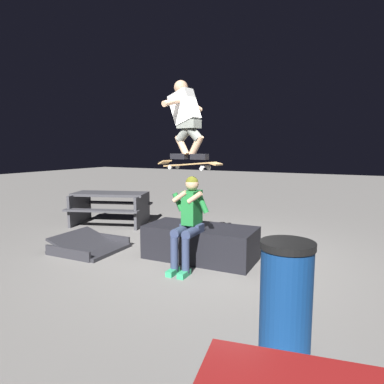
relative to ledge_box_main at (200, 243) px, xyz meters
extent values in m
plane|color=slate|center=(-0.01, -0.12, -0.27)|extent=(40.00, 40.00, 0.00)
cube|color=black|center=(0.00, 0.00, 0.00)|extent=(1.80, 0.87, 0.54)
cube|color=#2D3856|center=(-0.03, 0.36, 0.33)|extent=(0.32, 0.20, 0.12)
cube|color=#1E7233|center=(-0.03, 0.36, 0.64)|extent=(0.21, 0.35, 0.50)
sphere|color=tan|center=(-0.03, 0.36, 0.99)|extent=(0.20, 0.20, 0.20)
sphere|color=#5C6019|center=(-0.03, 0.36, 1.01)|extent=(0.19, 0.19, 0.19)
cylinder|color=#1E7233|center=(-0.23, 0.41, 0.71)|extent=(0.19, 0.09, 0.29)
cylinder|color=tan|center=(-0.16, 0.51, 0.81)|extent=(0.24, 0.08, 0.19)
cylinder|color=#1E7233|center=(0.17, 0.42, 0.71)|extent=(0.19, 0.09, 0.29)
cylinder|color=tan|center=(0.08, 0.52, 0.81)|extent=(0.24, 0.08, 0.19)
cylinder|color=#2D3856|center=(-0.13, 0.55, 0.31)|extent=(0.15, 0.40, 0.14)
cylinder|color=#2D3856|center=(-0.14, 0.75, 0.02)|extent=(0.11, 0.11, 0.50)
cube|color=#2D9E66|center=(-0.14, 0.80, -0.23)|extent=(0.11, 0.26, 0.08)
cylinder|color=#2D3856|center=(0.05, 0.56, 0.31)|extent=(0.15, 0.40, 0.14)
cylinder|color=#2D3856|center=(0.04, 0.76, 0.02)|extent=(0.11, 0.11, 0.50)
cube|color=#2D9E66|center=(0.04, 0.81, -0.23)|extent=(0.11, 0.26, 0.08)
cube|color=#AD8451|center=(-0.04, 0.46, 1.29)|extent=(0.82, 0.31, 0.09)
cube|color=#AD8451|center=(0.41, 0.40, 1.31)|extent=(0.14, 0.21, 0.06)
cube|color=#AD8451|center=(-0.48, 0.52, 1.31)|extent=(0.15, 0.21, 0.05)
cube|color=#99999E|center=(0.24, 0.42, 1.26)|extent=(0.08, 0.17, 0.03)
cylinder|color=white|center=(0.25, 0.51, 1.24)|extent=(0.06, 0.04, 0.05)
cylinder|color=white|center=(0.23, 0.33, 1.24)|extent=(0.06, 0.04, 0.05)
cube|color=#99999E|center=(-0.32, 0.50, 1.26)|extent=(0.08, 0.17, 0.03)
cylinder|color=white|center=(-0.30, 0.59, 1.24)|extent=(0.06, 0.04, 0.05)
cylinder|color=white|center=(-0.33, 0.41, 1.24)|extent=(0.06, 0.04, 0.05)
cube|color=black|center=(0.14, 0.44, 1.40)|extent=(0.27, 0.13, 0.08)
cube|color=black|center=(-0.22, 0.49, 1.40)|extent=(0.27, 0.13, 0.08)
cylinder|color=tan|center=(0.09, 0.44, 1.56)|extent=(0.25, 0.13, 0.31)
cylinder|color=slate|center=(0.01, 0.45, 1.76)|extent=(0.35, 0.17, 0.33)
cylinder|color=tan|center=(-0.16, 0.48, 1.56)|extent=(0.25, 0.13, 0.31)
cylinder|color=slate|center=(-0.09, 0.47, 1.76)|extent=(0.35, 0.17, 0.33)
cube|color=slate|center=(-0.04, 0.46, 1.86)|extent=(0.32, 0.24, 0.12)
cube|color=white|center=(0.04, 0.45, 2.10)|extent=(0.48, 0.28, 0.52)
sphere|color=tan|center=(0.10, 0.44, 2.38)|extent=(0.20, 0.20, 0.20)
cylinder|color=tan|center=(0.09, 0.67, 2.16)|extent=(0.14, 0.45, 0.19)
cylinder|color=tan|center=(0.03, 0.23, 2.16)|extent=(0.14, 0.45, 0.19)
cube|color=#28282D|center=(1.92, 0.49, -0.24)|extent=(1.09, 1.03, 0.06)
cube|color=#28282D|center=(1.92, 0.49, -0.17)|extent=(1.05, 1.03, 0.37)
cube|color=#28282D|center=(1.92, 0.99, -0.18)|extent=(0.95, 0.07, 0.17)
cube|color=#28282D|center=(1.92, 0.00, -0.18)|extent=(0.95, 0.07, 0.17)
cube|color=#38383D|center=(3.00, -1.31, 0.45)|extent=(1.84, 1.22, 0.06)
cube|color=#38383D|center=(2.81, -0.79, 0.15)|extent=(1.68, 0.79, 0.04)
cube|color=#38383D|center=(3.18, -1.83, 0.15)|extent=(1.68, 0.79, 0.04)
cube|color=#38383D|center=(3.72, -1.06, 0.09)|extent=(0.42, 1.06, 0.72)
cube|color=#38383D|center=(2.27, -1.57, 0.09)|extent=(0.42, 1.06, 0.72)
cylinder|color=navy|center=(-1.77, 1.91, 0.20)|extent=(0.45, 0.45, 0.93)
cylinder|color=black|center=(-1.77, 1.91, 0.69)|extent=(0.47, 0.47, 0.06)
camera|label=1|loc=(-2.33, 4.79, 1.52)|focal=31.73mm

